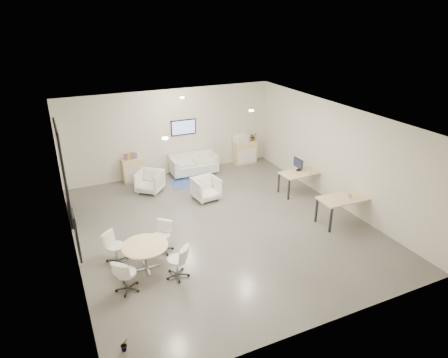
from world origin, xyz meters
TOP-DOWN VIEW (x-y plane):
  - room_shell at (0.00, 0.00)m, footprint 9.60×10.60m
  - glass_door at (-3.95, 2.51)m, footprint 0.09×1.90m
  - artwork at (-3.97, -1.60)m, footprint 0.05×0.54m
  - wall_tv at (0.50, 4.46)m, footprint 0.98×0.06m
  - ceiling_spots at (-0.20, 0.83)m, footprint 3.14×4.14m
  - sideboard_left at (-1.55, 4.27)m, footprint 0.77×0.40m
  - sideboard_right at (3.01, 4.25)m, footprint 0.91×0.44m
  - books at (-1.59, 4.28)m, footprint 0.45×0.14m
  - printer at (2.81, 4.26)m, footprint 0.57×0.50m
  - loveseat at (0.70, 4.06)m, footprint 1.77×0.92m
  - blue_rug at (0.35, 3.30)m, footprint 1.62×1.17m
  - armchair_left at (-1.25, 3.14)m, footprint 1.10×1.10m
  - armchair_right at (0.29, 1.79)m, footprint 0.87×0.83m
  - desk_rear at (3.42, 0.92)m, footprint 1.49×0.80m
  - desk_front at (3.36, -1.33)m, footprint 1.55×0.80m
  - monitor at (3.38, 1.07)m, footprint 0.20×0.50m
  - round_table at (-2.51, -1.19)m, footprint 1.11×1.11m
  - meeting_chairs at (-2.51, -1.19)m, footprint 2.00×2.00m
  - plant_cabinet at (3.38, 4.25)m, footprint 0.37×0.39m
  - plant_floor at (-3.53, -3.49)m, footprint 0.23×0.32m
  - cup at (3.48, -1.40)m, footprint 0.13×0.10m

SIDE VIEW (x-z plane):
  - blue_rug at x=0.35m, z-range 0.00..0.01m
  - plant_floor at x=-3.53m, z-range 0.00..0.13m
  - loveseat at x=0.70m, z-range 0.03..0.68m
  - meeting_chairs at x=-2.51m, z-range 0.00..0.82m
  - armchair_right at x=0.29m, z-range 0.00..0.82m
  - armchair_left at x=-1.25m, z-range 0.00..0.83m
  - sideboard_left at x=-1.55m, z-range 0.00..0.86m
  - sideboard_right at x=3.01m, z-range 0.00..0.91m
  - round_table at x=-2.51m, z-range 0.25..0.93m
  - desk_rear at x=3.42m, z-range 0.30..1.06m
  - desk_front at x=3.36m, z-range 0.32..1.12m
  - cup at x=3.48m, z-range 0.80..0.92m
  - books at x=-1.59m, z-range 0.87..1.09m
  - monitor at x=3.38m, z-range 0.77..1.21m
  - plant_cabinet at x=3.38m, z-range 0.91..1.16m
  - printer at x=2.81m, z-range 0.90..1.26m
  - glass_door at x=-3.95m, z-range 0.08..2.93m
  - artwork at x=-3.97m, z-range 1.03..2.07m
  - room_shell at x=0.00m, z-range -0.80..4.00m
  - wall_tv at x=0.50m, z-range 1.46..2.04m
  - ceiling_spots at x=-0.20m, z-range 3.17..3.20m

